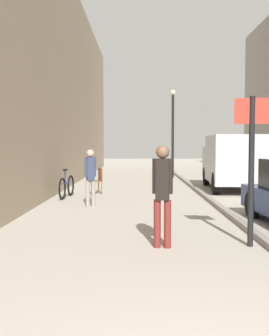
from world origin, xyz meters
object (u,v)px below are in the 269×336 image
(pedestrian_mid_block, at_px, (162,189))
(bicycle_leaning, at_px, (67,186))
(cafe_chair_near_window, at_px, (97,179))
(delivery_van, at_px, (235,160))
(lamp_post, at_px, (173,128))
(pedestrian_main_foreground, at_px, (90,174))
(street_sign_post, at_px, (251,158))

(pedestrian_mid_block, height_order, bicycle_leaning, pedestrian_mid_block)
(bicycle_leaning, distance_m, cafe_chair_near_window, 1.38)
(delivery_van, xyz_separation_m, lamp_post, (-1.96, 5.97, 1.55))
(pedestrian_main_foreground, xyz_separation_m, cafe_chair_near_window, (-0.12, 3.06, -0.40))
(delivery_van, xyz_separation_m, street_sign_post, (-1.88, -8.98, 0.38))
(bicycle_leaning, xyz_separation_m, cafe_chair_near_window, (0.94, 1.00, 0.17))
(pedestrian_main_foreground, distance_m, pedestrian_mid_block, 4.89)
(pedestrian_mid_block, relative_size, street_sign_post, 0.68)
(street_sign_post, bearing_deg, pedestrian_mid_block, 11.11)
(pedestrian_mid_block, distance_m, street_sign_post, 1.63)
(pedestrian_main_foreground, xyz_separation_m, street_sign_post, (3.32, -4.45, 0.60))
(pedestrian_main_foreground, relative_size, lamp_post, 0.35)
(delivery_van, bearing_deg, bicycle_leaning, -154.73)
(lamp_post, height_order, cafe_chair_near_window, lamp_post)
(pedestrian_main_foreground, relative_size, street_sign_post, 0.63)
(pedestrian_main_foreground, distance_m, cafe_chair_near_window, 3.09)
(street_sign_post, height_order, lamp_post, lamp_post)
(lamp_post, xyz_separation_m, cafe_chair_near_window, (-3.35, -7.45, -2.18))
(pedestrian_mid_block, relative_size, cafe_chair_near_window, 1.88)
(pedestrian_main_foreground, xyz_separation_m, bicycle_leaning, (-1.05, 2.06, -0.57))
(delivery_van, bearing_deg, pedestrian_mid_block, -106.93)
(pedestrian_mid_block, height_order, cafe_chair_near_window, pedestrian_mid_block)
(pedestrian_mid_block, xyz_separation_m, street_sign_post, (1.54, 0.11, 0.53))
(pedestrian_main_foreground, distance_m, delivery_van, 6.90)
(pedestrian_main_foreground, relative_size, cafe_chair_near_window, 1.75)
(street_sign_post, bearing_deg, delivery_van, -94.86)
(pedestrian_mid_block, xyz_separation_m, cafe_chair_near_window, (-1.90, 7.62, -0.47))
(pedestrian_main_foreground, bearing_deg, cafe_chair_near_window, 72.17)
(bicycle_leaning, bearing_deg, pedestrian_mid_block, -61.39)
(pedestrian_mid_block, distance_m, lamp_post, 15.23)
(pedestrian_main_foreground, relative_size, bicycle_leaning, 0.93)
(delivery_van, height_order, street_sign_post, street_sign_post)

